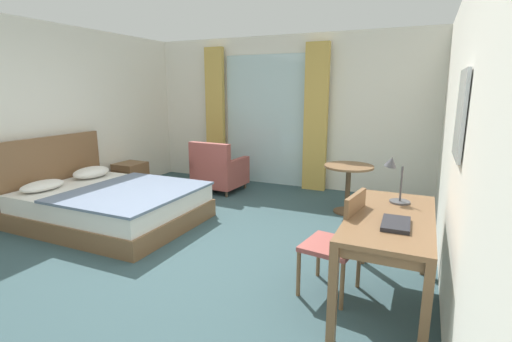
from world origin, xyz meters
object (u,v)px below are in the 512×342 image
desk_chair (340,239)px  desk_lamp (394,175)px  bed (108,203)px  nightstand (131,177)px  closed_book (396,224)px  armchair_by_window (218,171)px  writing_desk (390,226)px  round_cafe_table (348,178)px

desk_chair → desk_lamp: (0.36, 0.42, 0.49)m
desk_chair → bed: bearing=170.4°
bed → nightstand: bearing=122.2°
nightstand → closed_book: (4.43, -2.07, 0.53)m
bed → closed_book: size_ratio=6.74×
nightstand → desk_lamp: (4.35, -1.44, 0.75)m
armchair_by_window → writing_desk: bearing=-39.4°
armchair_by_window → bed: bearing=-105.9°
bed → round_cafe_table: 3.29m
bed → nightstand: size_ratio=4.52×
bed → armchair_by_window: size_ratio=2.55×
bed → round_cafe_table: bearing=31.2°
desk_chair → round_cafe_table: bearing=99.1°
round_cafe_table → closed_book: bearing=-72.1°
writing_desk → desk_lamp: bearing=93.6°
closed_book → round_cafe_table: bearing=106.4°
writing_desk → round_cafe_table: size_ratio=2.06×
writing_desk → bed: bearing=171.8°
desk_lamp → round_cafe_table: bearing=111.5°
bed → desk_chair: size_ratio=2.41×
armchair_by_window → desk_lamp: bearing=-34.7°
writing_desk → armchair_by_window: armchair_by_window is taller
nightstand → closed_book: closed_book is taller
desk_chair → armchair_by_window: (-2.61, 2.48, -0.16)m
writing_desk → desk_lamp: size_ratio=3.48×
bed → armchair_by_window: 2.02m
bed → desk_chair: bed is taller
writing_desk → closed_book: closed_book is taller
desk_lamp → round_cafe_table: size_ratio=0.59×
desk_chair → armchair_by_window: size_ratio=1.05×
desk_lamp → armchair_by_window: (-2.96, 2.05, -0.65)m
desk_lamp → desk_chair: bearing=-130.2°
closed_book → round_cafe_table: (-0.79, 2.44, -0.27)m
writing_desk → armchair_by_window: size_ratio=1.63×
nightstand → round_cafe_table: (3.64, 0.37, 0.26)m
writing_desk → round_cafe_table: (-0.74, 2.21, -0.16)m
desk_chair → writing_desk: bearing=3.0°
closed_book → armchair_by_window: bearing=137.1°
round_cafe_table → bed: bearing=-148.8°
bed → desk_lamp: 3.59m
bed → writing_desk: size_ratio=1.57×
armchair_by_window → round_cafe_table: size_ratio=1.27×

